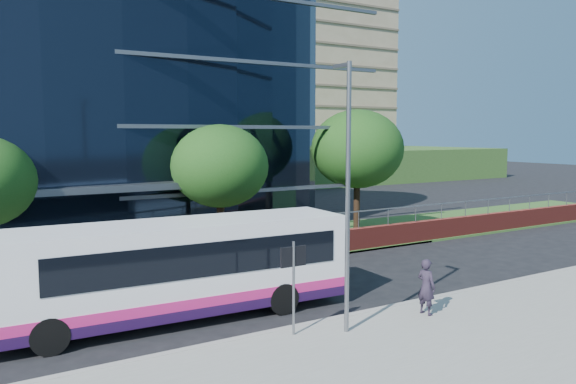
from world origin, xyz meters
TOP-DOWN VIEW (x-y plane):
  - ground at (0.00, 0.00)m, footprint 200.00×200.00m
  - kerb at (0.00, -1.00)m, footprint 80.00×0.25m
  - yellow_line_outer at (0.00, -0.80)m, footprint 80.00×0.08m
  - yellow_line_inner at (0.00, -0.65)m, footprint 80.00×0.08m
  - grass_verge at (24.00, 11.00)m, footprint 36.00×8.00m
  - retaining_wall at (20.00, 7.30)m, footprint 34.00×0.40m
  - apartment_block at (32.00, 57.21)m, footprint 60.00×42.00m
  - street_sign at (4.50, -1.59)m, footprint 0.85×0.09m
  - tree_far_c at (7.00, 9.00)m, footprint 4.62×4.62m
  - tree_far_d at (16.00, 10.00)m, footprint 5.28×5.28m
  - tree_dist_e at (24.00, 40.00)m, footprint 4.62×4.62m
  - tree_dist_f at (40.00, 42.00)m, footprint 4.29×4.29m
  - streetlight_east at (6.00, -2.17)m, footprint 0.15×0.77m
  - city_bus at (2.16, 1.93)m, footprint 11.99×3.24m
  - pedestrian at (9.22, -2.27)m, footprint 0.52×0.72m

SIDE VIEW (x-z plane):
  - ground at x=0.00m, z-range 0.00..0.00m
  - yellow_line_outer at x=0.00m, z-range 0.00..0.01m
  - yellow_line_inner at x=0.00m, z-range 0.00..0.01m
  - grass_verge at x=24.00m, z-range 0.00..0.12m
  - kerb at x=0.00m, z-range 0.00..0.16m
  - retaining_wall at x=20.00m, z-range -0.44..1.67m
  - pedestrian at x=9.22m, z-range 0.15..2.00m
  - city_bus at x=2.16m, z-range 0.10..3.31m
  - street_sign at x=4.50m, z-range 0.75..3.55m
  - tree_dist_f at x=40.00m, z-range 1.19..7.23m
  - streetlight_east at x=6.00m, z-range 0.44..8.44m
  - tree_far_c at x=7.00m, z-range 1.28..7.79m
  - tree_dist_e at x=24.00m, z-range 1.28..7.79m
  - tree_far_d at x=16.00m, z-range 1.47..8.91m
  - apartment_block at x=32.00m, z-range -3.89..26.11m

